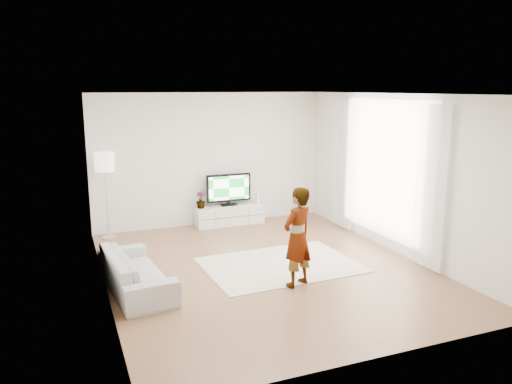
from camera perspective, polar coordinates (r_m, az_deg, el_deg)
name	(u,v)px	position (r m, az deg, el deg)	size (l,w,h in m)	color
floor	(265,268)	(8.25, 1.07, -8.71)	(6.00, 6.00, 0.00)	#9D6946
ceiling	(266,94)	(7.72, 1.15, 11.14)	(6.00, 6.00, 0.00)	white
wall_left	(101,197)	(7.29, -17.32, -0.54)	(0.02, 6.00, 2.80)	silver
wall_right	(396,174)	(9.12, 15.76, 1.96)	(0.02, 6.00, 2.80)	silver
wall_back	(211,159)	(10.66, -5.18, 3.73)	(5.00, 0.02, 2.80)	silver
wall_front	(379,236)	(5.31, 13.84, -4.86)	(5.00, 0.02, 2.80)	silver
window	(385,169)	(9.33, 14.56, 2.56)	(0.01, 2.60, 2.50)	white
curtain_near	(431,188)	(8.30, 19.36, 0.45)	(0.04, 0.70, 2.60)	white
curtain_far	(343,165)	(10.37, 9.95, 3.10)	(0.04, 0.70, 2.60)	white
media_console	(229,215)	(10.76, -3.06, -2.63)	(1.48, 0.42, 0.42)	silver
television	(229,188)	(10.66, -3.14, 0.42)	(0.98, 0.19, 0.68)	black
game_console	(257,198)	(10.91, 0.14, -0.74)	(0.07, 0.15, 0.20)	white
potted_plant	(201,200)	(10.50, -6.33, -0.92)	(0.19, 0.19, 0.35)	#3F7238
rug	(280,265)	(8.39, 2.80, -8.31)	(2.49, 1.79, 0.01)	beige
player	(297,237)	(7.34, 4.76, -5.15)	(0.54, 0.36, 1.49)	#334772
sofa	(136,271)	(7.56, -13.59, -8.76)	(1.91, 0.75, 0.56)	#B5B5B0
floor_lamp	(105,166)	(9.95, -16.91, 2.91)	(0.38, 0.38, 1.70)	silver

